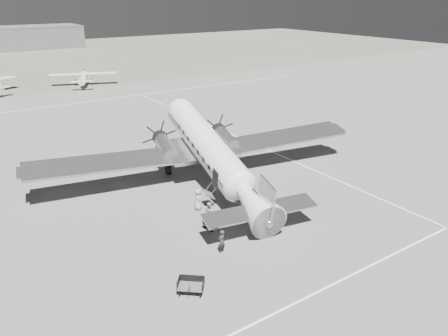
% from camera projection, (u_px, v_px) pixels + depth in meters
% --- Properties ---
extents(ground, '(260.00, 260.00, 0.00)m').
position_uv_depth(ground, '(205.00, 198.00, 36.19)').
color(ground, slate).
rests_on(ground, ground).
extents(taxi_line_near, '(60.00, 0.15, 0.01)m').
position_uv_depth(taxi_line_near, '(331.00, 285.00, 25.42)').
color(taxi_line_near, white).
rests_on(taxi_line_near, ground).
extents(taxi_line_right, '(0.15, 80.00, 0.01)m').
position_uv_depth(taxi_line_right, '(310.00, 168.00, 42.42)').
color(taxi_line_right, white).
rests_on(taxi_line_right, ground).
extents(taxi_line_horizon, '(90.00, 0.15, 0.01)m').
position_uv_depth(taxi_line_horizon, '(68.00, 104.00, 66.95)').
color(taxi_line_horizon, white).
rests_on(taxi_line_horizon, ground).
extents(grass_infield, '(260.00, 90.00, 0.01)m').
position_uv_depth(grass_infield, '(6.00, 61.00, 109.26)').
color(grass_infield, '#605E51').
rests_on(grass_infield, ground).
extents(hangar_main, '(42.00, 14.00, 6.60)m').
position_uv_depth(hangar_main, '(7.00, 38.00, 129.85)').
color(hangar_main, slate).
rests_on(hangar_main, ground).
extents(dc3_airliner, '(34.44, 26.79, 5.92)m').
position_uv_depth(dc3_airliner, '(211.00, 153.00, 37.85)').
color(dc3_airliner, '#B7B6B9').
rests_on(dc3_airliner, ground).
extents(light_plane_right, '(14.73, 13.43, 2.50)m').
position_uv_depth(light_plane_right, '(84.00, 79.00, 79.93)').
color(light_plane_right, white).
rests_on(light_plane_right, ground).
extents(baggage_cart_near, '(1.66, 1.35, 0.82)m').
position_uv_depth(baggage_cart_near, '(213.00, 222.00, 31.56)').
color(baggage_cart_near, '#4F4F4F').
rests_on(baggage_cart_near, ground).
extents(baggage_cart_far, '(1.90, 1.85, 0.88)m').
position_uv_depth(baggage_cart_far, '(191.00, 286.00, 24.65)').
color(baggage_cart_far, '#4F4F4F').
rests_on(baggage_cart_far, ground).
extents(ground_crew, '(0.68, 0.55, 1.62)m').
position_uv_depth(ground_crew, '(222.00, 241.00, 28.42)').
color(ground_crew, '#2C2C2C').
rests_on(ground_crew, ground).
extents(ramp_agent, '(0.73, 0.89, 1.69)m').
position_uv_depth(ramp_agent, '(209.00, 213.00, 32.01)').
color(ramp_agent, '#A8A8A6').
rests_on(ramp_agent, ground).
extents(passenger, '(0.63, 0.89, 1.72)m').
position_uv_depth(passenger, '(198.00, 199.00, 34.05)').
color(passenger, '#ABABA9').
rests_on(passenger, ground).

